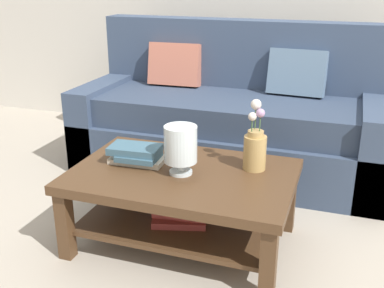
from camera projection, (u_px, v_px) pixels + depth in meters
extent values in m
plane|color=#ADA393|center=(207.00, 215.00, 2.83)|extent=(10.00, 10.00, 0.00)
cube|color=#384760|center=(228.00, 146.00, 3.44)|extent=(2.19, 0.90, 0.36)
cube|color=#324057|center=(228.00, 111.00, 3.31)|extent=(1.95, 0.74, 0.20)
cube|color=#384760|center=(242.00, 66.00, 3.56)|extent=(2.19, 0.20, 0.70)
cube|color=#384760|center=(108.00, 118.00, 3.70)|extent=(0.20, 0.90, 0.60)
cube|color=#384760|center=(373.00, 147.00, 3.09)|extent=(0.20, 0.90, 0.60)
cube|color=#B26651|center=(175.00, 64.00, 3.58)|extent=(0.41, 0.20, 0.34)
cube|color=slate|center=(297.00, 73.00, 3.30)|extent=(0.41, 0.21, 0.34)
cube|color=#4C331E|center=(183.00, 176.00, 2.42)|extent=(1.15, 0.76, 0.05)
cube|color=#4C331E|center=(65.00, 225.00, 2.36)|extent=(0.07, 0.07, 0.37)
cube|color=#4C331E|center=(268.00, 265.00, 2.05)|extent=(0.07, 0.07, 0.37)
cube|color=#4C331E|center=(124.00, 175.00, 2.94)|extent=(0.07, 0.07, 0.37)
cube|color=#4C331E|center=(289.00, 200.00, 2.62)|extent=(0.07, 0.07, 0.37)
cube|color=#4C331E|center=(183.00, 219.00, 2.51)|extent=(1.03, 0.64, 0.02)
cube|color=#993833|center=(180.00, 218.00, 2.46)|extent=(0.32, 0.27, 0.04)
cube|color=#993833|center=(182.00, 209.00, 2.48)|extent=(0.30, 0.23, 0.04)
cube|color=beige|center=(138.00, 159.00, 2.53)|extent=(0.30, 0.17, 0.03)
cube|color=#3D6075|center=(139.00, 156.00, 2.49)|extent=(0.22, 0.19, 0.03)
cube|color=#3D6075|center=(135.00, 149.00, 2.49)|extent=(0.28, 0.18, 0.04)
cylinder|color=silver|center=(181.00, 172.00, 2.39)|extent=(0.12, 0.12, 0.02)
cylinder|color=silver|center=(181.00, 166.00, 2.38)|extent=(0.04, 0.04, 0.05)
cylinder|color=silver|center=(181.00, 144.00, 2.33)|extent=(0.17, 0.17, 0.19)
sphere|color=#3D6075|center=(176.00, 150.00, 2.35)|extent=(0.06, 0.06, 0.06)
sphere|color=#3D6075|center=(186.00, 151.00, 2.35)|extent=(0.05, 0.05, 0.05)
cylinder|color=tan|center=(255.00, 153.00, 2.41)|extent=(0.12, 0.12, 0.18)
cylinder|color=tan|center=(256.00, 134.00, 2.38)|extent=(0.08, 0.08, 0.03)
cylinder|color=#426638|center=(260.00, 123.00, 2.35)|extent=(0.01, 0.01, 0.08)
sphere|color=#B28CB7|center=(260.00, 113.00, 2.33)|extent=(0.05, 0.05, 0.05)
cylinder|color=#426638|center=(255.00, 118.00, 2.38)|extent=(0.01, 0.01, 0.11)
sphere|color=silver|center=(256.00, 104.00, 2.36)|extent=(0.05, 0.05, 0.05)
cylinder|color=#426638|center=(252.00, 125.00, 2.35)|extent=(0.01, 0.01, 0.07)
sphere|color=silver|center=(252.00, 117.00, 2.33)|extent=(0.04, 0.04, 0.04)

